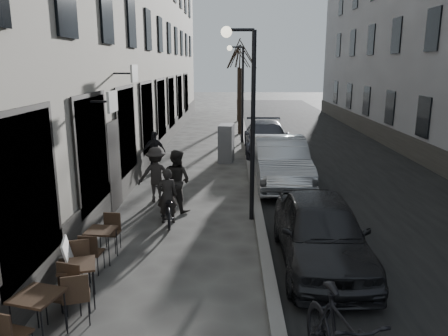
{
  "coord_description": "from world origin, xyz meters",
  "views": [
    {
      "loc": [
        -0.54,
        -5.4,
        4.19
      ],
      "look_at": [
        -0.73,
        4.52,
        1.8
      ],
      "focal_mm": 35.0,
      "sensor_mm": 36.0,
      "label": 1
    }
  ],
  "objects_px": {
    "sign_board": "(73,272)",
    "bicycle": "(168,206)",
    "pedestrian_mid": "(156,175)",
    "car_mid": "(280,161)",
    "pedestrian_far": "(154,152)",
    "car_far": "(266,138)",
    "bistro_set_a": "(39,313)",
    "utility_cabinet": "(226,143)",
    "streetlamp_near": "(247,104)",
    "pedestrian_near": "(177,180)",
    "tree_far": "(239,56)",
    "bistro_set_c": "(102,242)",
    "car_near": "(321,231)",
    "tree_near": "(240,55)",
    "bistro_set_b": "(78,280)",
    "streetlamp_far": "(240,83)"
  },
  "relations": [
    {
      "from": "sign_board",
      "to": "bicycle",
      "type": "xyz_separation_m",
      "value": [
        1.19,
        3.79,
        0.02
      ]
    },
    {
      "from": "pedestrian_mid",
      "to": "car_mid",
      "type": "relative_size",
      "value": 0.34
    },
    {
      "from": "pedestrian_far",
      "to": "car_far",
      "type": "height_order",
      "value": "pedestrian_far"
    },
    {
      "from": "bicycle",
      "to": "car_far",
      "type": "bearing_deg",
      "value": -120.03
    },
    {
      "from": "bistro_set_a",
      "to": "car_mid",
      "type": "xyz_separation_m",
      "value": [
        4.64,
        9.1,
        0.35
      ]
    },
    {
      "from": "utility_cabinet",
      "to": "car_far",
      "type": "xyz_separation_m",
      "value": [
        1.88,
        1.9,
        -0.08
      ]
    },
    {
      "from": "streetlamp_near",
      "to": "pedestrian_near",
      "type": "relative_size",
      "value": 2.82
    },
    {
      "from": "tree_far",
      "to": "pedestrian_mid",
      "type": "relative_size",
      "value": 3.33
    },
    {
      "from": "pedestrian_mid",
      "to": "car_mid",
      "type": "height_order",
      "value": "pedestrian_mid"
    },
    {
      "from": "tree_far",
      "to": "sign_board",
      "type": "distance_m",
      "value": 25.66
    },
    {
      "from": "bistro_set_c",
      "to": "pedestrian_mid",
      "type": "xyz_separation_m",
      "value": [
        0.47,
        4.22,
        0.42
      ]
    },
    {
      "from": "bistro_set_c",
      "to": "pedestrian_mid",
      "type": "height_order",
      "value": "pedestrian_mid"
    },
    {
      "from": "pedestrian_near",
      "to": "car_far",
      "type": "bearing_deg",
      "value": -78.78
    },
    {
      "from": "pedestrian_near",
      "to": "car_near",
      "type": "height_order",
      "value": "pedestrian_near"
    },
    {
      "from": "tree_near",
      "to": "car_near",
      "type": "relative_size",
      "value": 1.31
    },
    {
      "from": "pedestrian_near",
      "to": "pedestrian_far",
      "type": "bearing_deg",
      "value": -39.98
    },
    {
      "from": "bistro_set_c",
      "to": "utility_cabinet",
      "type": "distance_m",
      "value": 10.26
    },
    {
      "from": "car_far",
      "to": "car_mid",
      "type": "bearing_deg",
      "value": -88.75
    },
    {
      "from": "sign_board",
      "to": "bistro_set_b",
      "type": "bearing_deg",
      "value": -74.75
    },
    {
      "from": "pedestrian_far",
      "to": "tree_far",
      "type": "bearing_deg",
      "value": 44.27
    },
    {
      "from": "pedestrian_near",
      "to": "car_far",
      "type": "xyz_separation_m",
      "value": [
        3.21,
        8.46,
        -0.17
      ]
    },
    {
      "from": "streetlamp_near",
      "to": "bistro_set_b",
      "type": "distance_m",
      "value": 6.04
    },
    {
      "from": "streetlamp_near",
      "to": "pedestrian_mid",
      "type": "relative_size",
      "value": 2.98
    },
    {
      "from": "streetlamp_far",
      "to": "utility_cabinet",
      "type": "bearing_deg",
      "value": -97.53
    },
    {
      "from": "tree_near",
      "to": "sign_board",
      "type": "xyz_separation_m",
      "value": [
        -3.36,
        -19.09,
        -4.23
      ]
    },
    {
      "from": "tree_far",
      "to": "car_mid",
      "type": "relative_size",
      "value": 1.13
    },
    {
      "from": "car_near",
      "to": "car_mid",
      "type": "height_order",
      "value": "car_mid"
    },
    {
      "from": "tree_far",
      "to": "bistro_set_b",
      "type": "bearing_deg",
      "value": -97.08
    },
    {
      "from": "bistro_set_b",
      "to": "car_far",
      "type": "bearing_deg",
      "value": 54.86
    },
    {
      "from": "pedestrian_near",
      "to": "car_mid",
      "type": "xyz_separation_m",
      "value": [
        3.29,
        2.9,
        -0.07
      ]
    },
    {
      "from": "tree_far",
      "to": "pedestrian_far",
      "type": "distance_m",
      "value": 16.69
    },
    {
      "from": "bistro_set_b",
      "to": "utility_cabinet",
      "type": "height_order",
      "value": "utility_cabinet"
    },
    {
      "from": "sign_board",
      "to": "tree_near",
      "type": "bearing_deg",
      "value": 64.93
    },
    {
      "from": "bistro_set_b",
      "to": "car_mid",
      "type": "height_order",
      "value": "car_mid"
    },
    {
      "from": "car_near",
      "to": "utility_cabinet",
      "type": "bearing_deg",
      "value": 102.6
    },
    {
      "from": "tree_far",
      "to": "pedestrian_mid",
      "type": "bearing_deg",
      "value": -98.13
    },
    {
      "from": "tree_far",
      "to": "car_near",
      "type": "xyz_separation_m",
      "value": [
        1.44,
        -23.75,
        -3.92
      ]
    },
    {
      "from": "pedestrian_mid",
      "to": "car_mid",
      "type": "bearing_deg",
      "value": -165.53
    },
    {
      "from": "streetlamp_far",
      "to": "car_far",
      "type": "distance_m",
      "value": 3.95
    },
    {
      "from": "pedestrian_mid",
      "to": "tree_near",
      "type": "bearing_deg",
      "value": -114.14
    },
    {
      "from": "streetlamp_far",
      "to": "pedestrian_near",
      "type": "height_order",
      "value": "streetlamp_far"
    },
    {
      "from": "car_near",
      "to": "car_far",
      "type": "xyz_separation_m",
      "value": [
        -0.26,
        11.89,
        -0.01
      ]
    },
    {
      "from": "streetlamp_far",
      "to": "tree_far",
      "type": "distance_m",
      "value": 9.12
    },
    {
      "from": "streetlamp_far",
      "to": "sign_board",
      "type": "xyz_separation_m",
      "value": [
        -3.29,
        -16.09,
        -2.72
      ]
    },
    {
      "from": "bicycle",
      "to": "car_far",
      "type": "relative_size",
      "value": 0.34
    },
    {
      "from": "sign_board",
      "to": "car_far",
      "type": "relative_size",
      "value": 0.21
    },
    {
      "from": "pedestrian_near",
      "to": "pedestrian_far",
      "type": "height_order",
      "value": "pedestrian_near"
    },
    {
      "from": "streetlamp_far",
      "to": "pedestrian_mid",
      "type": "height_order",
      "value": "streetlamp_far"
    },
    {
      "from": "utility_cabinet",
      "to": "pedestrian_near",
      "type": "bearing_deg",
      "value": -94.96
    },
    {
      "from": "streetlamp_far",
      "to": "streetlamp_near",
      "type": "bearing_deg",
      "value": -90.0
    }
  ]
}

